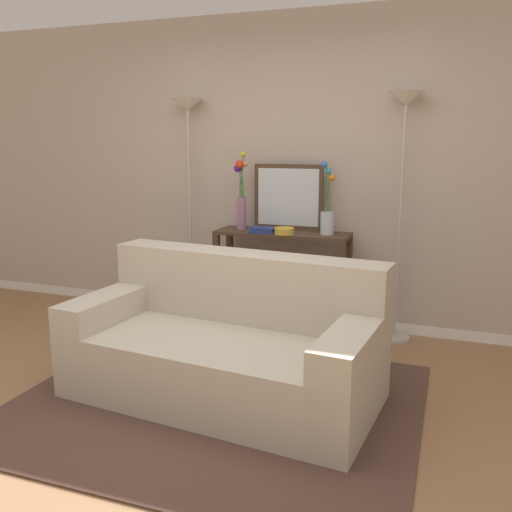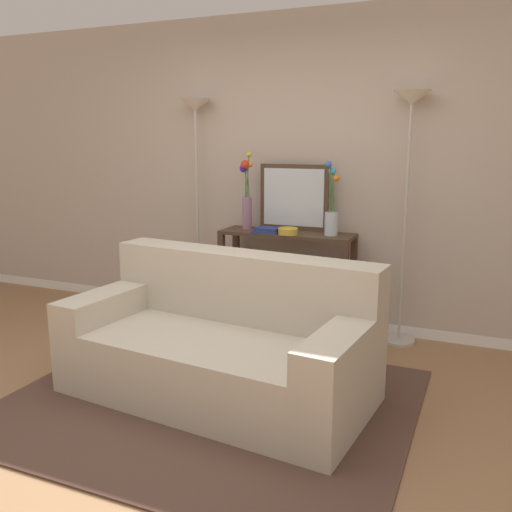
{
  "view_description": "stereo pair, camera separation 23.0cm",
  "coord_description": "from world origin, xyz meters",
  "px_view_note": "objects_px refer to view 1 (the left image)",
  "views": [
    {
      "loc": [
        1.37,
        -2.49,
        1.62
      ],
      "look_at": [
        0.05,
        1.17,
        0.79
      ],
      "focal_mm": 38.73,
      "sensor_mm": 36.0,
      "label": 1
    },
    {
      "loc": [
        1.58,
        -2.4,
        1.62
      ],
      "look_at": [
        0.05,
        1.17,
        0.79
      ],
      "focal_mm": 38.73,
      "sensor_mm": 36.0,
      "label": 2
    }
  ],
  "objects_px": {
    "floor_lamp_right": "(404,148)",
    "vase_tall_flowers": "(241,196)",
    "wall_mirror": "(288,197)",
    "fruit_bowl": "(284,231)",
    "vase_short_flowers": "(327,213)",
    "book_row_under_console": "(248,319)",
    "couch": "(226,348)",
    "book_stack": "(263,230)",
    "console_table": "(282,265)",
    "floor_lamp_left": "(188,148)"
  },
  "relations": [
    {
      "from": "couch",
      "to": "console_table",
      "type": "distance_m",
      "value": 1.31
    },
    {
      "from": "floor_lamp_right",
      "to": "fruit_bowl",
      "type": "xyz_separation_m",
      "value": [
        -0.89,
        -0.21,
        -0.66
      ]
    },
    {
      "from": "fruit_bowl",
      "to": "book_row_under_console",
      "type": "distance_m",
      "value": 0.9
    },
    {
      "from": "floor_lamp_right",
      "to": "book_row_under_console",
      "type": "relative_size",
      "value": 6.26
    },
    {
      "from": "fruit_bowl",
      "to": "book_row_under_console",
      "type": "relative_size",
      "value": 0.51
    },
    {
      "from": "floor_lamp_right",
      "to": "vase_tall_flowers",
      "type": "relative_size",
      "value": 3.02
    },
    {
      "from": "vase_tall_flowers",
      "to": "book_stack",
      "type": "xyz_separation_m",
      "value": [
        0.24,
        -0.12,
        -0.26
      ]
    },
    {
      "from": "couch",
      "to": "wall_mirror",
      "type": "relative_size",
      "value": 3.33
    },
    {
      "from": "vase_short_flowers",
      "to": "fruit_bowl",
      "type": "bearing_deg",
      "value": -162.92
    },
    {
      "from": "console_table",
      "to": "vase_short_flowers",
      "type": "xyz_separation_m",
      "value": [
        0.38,
        -0.0,
        0.45
      ]
    },
    {
      "from": "book_row_under_console",
      "to": "couch",
      "type": "bearing_deg",
      "value": -75.23
    },
    {
      "from": "console_table",
      "to": "book_row_under_console",
      "type": "xyz_separation_m",
      "value": [
        -0.31,
        -0.0,
        -0.52
      ]
    },
    {
      "from": "wall_mirror",
      "to": "fruit_bowl",
      "type": "height_order",
      "value": "wall_mirror"
    },
    {
      "from": "console_table",
      "to": "floor_lamp_left",
      "type": "relative_size",
      "value": 0.57
    },
    {
      "from": "console_table",
      "to": "wall_mirror",
      "type": "xyz_separation_m",
      "value": [
        0.01,
        0.14,
        0.56
      ]
    },
    {
      "from": "floor_lamp_right",
      "to": "floor_lamp_left",
      "type": "bearing_deg",
      "value": 180.0
    },
    {
      "from": "couch",
      "to": "book_stack",
      "type": "distance_m",
      "value": 1.34
    },
    {
      "from": "floor_lamp_left",
      "to": "floor_lamp_right",
      "type": "xyz_separation_m",
      "value": [
        1.84,
        0.0,
        0.01
      ]
    },
    {
      "from": "floor_lamp_left",
      "to": "wall_mirror",
      "type": "height_order",
      "value": "floor_lamp_left"
    },
    {
      "from": "floor_lamp_left",
      "to": "book_stack",
      "type": "distance_m",
      "value": 1.02
    },
    {
      "from": "floor_lamp_left",
      "to": "vase_short_flowers",
      "type": "relative_size",
      "value": 3.33
    },
    {
      "from": "floor_lamp_right",
      "to": "vase_tall_flowers",
      "type": "height_order",
      "value": "floor_lamp_right"
    },
    {
      "from": "floor_lamp_right",
      "to": "book_stack",
      "type": "bearing_deg",
      "value": -169.82
    },
    {
      "from": "wall_mirror",
      "to": "vase_short_flowers",
      "type": "relative_size",
      "value": 1.02
    },
    {
      "from": "console_table",
      "to": "floor_lamp_right",
      "type": "bearing_deg",
      "value": 6.61
    },
    {
      "from": "wall_mirror",
      "to": "vase_short_flowers",
      "type": "height_order",
      "value": "vase_short_flowers"
    },
    {
      "from": "vase_short_flowers",
      "to": "book_row_under_console",
      "type": "height_order",
      "value": "vase_short_flowers"
    },
    {
      "from": "vase_tall_flowers",
      "to": "book_row_under_console",
      "type": "height_order",
      "value": "vase_tall_flowers"
    },
    {
      "from": "book_row_under_console",
      "to": "wall_mirror",
      "type": "bearing_deg",
      "value": 23.96
    },
    {
      "from": "console_table",
      "to": "floor_lamp_left",
      "type": "height_order",
      "value": "floor_lamp_left"
    },
    {
      "from": "floor_lamp_right",
      "to": "book_stack",
      "type": "xyz_separation_m",
      "value": [
        -1.07,
        -0.19,
        -0.66
      ]
    },
    {
      "from": "wall_mirror",
      "to": "book_row_under_console",
      "type": "bearing_deg",
      "value": -156.04
    },
    {
      "from": "couch",
      "to": "book_row_under_console",
      "type": "xyz_separation_m",
      "value": [
        -0.34,
        1.28,
        -0.25
      ]
    },
    {
      "from": "floor_lamp_left",
      "to": "vase_short_flowers",
      "type": "height_order",
      "value": "floor_lamp_left"
    },
    {
      "from": "wall_mirror",
      "to": "book_row_under_console",
      "type": "height_order",
      "value": "wall_mirror"
    },
    {
      "from": "vase_tall_flowers",
      "to": "vase_short_flowers",
      "type": "xyz_separation_m",
      "value": [
        0.75,
        -0.03,
        -0.11
      ]
    },
    {
      "from": "couch",
      "to": "vase_short_flowers",
      "type": "xyz_separation_m",
      "value": [
        0.35,
        1.28,
        0.72
      ]
    },
    {
      "from": "floor_lamp_left",
      "to": "vase_tall_flowers",
      "type": "bearing_deg",
      "value": -8.45
    },
    {
      "from": "floor_lamp_left",
      "to": "vase_short_flowers",
      "type": "xyz_separation_m",
      "value": [
        1.28,
        -0.11,
        -0.5
      ]
    },
    {
      "from": "console_table",
      "to": "book_stack",
      "type": "distance_m",
      "value": 0.34
    },
    {
      "from": "couch",
      "to": "book_stack",
      "type": "xyz_separation_m",
      "value": [
        -0.17,
        1.2,
        0.57
      ]
    },
    {
      "from": "couch",
      "to": "vase_short_flowers",
      "type": "height_order",
      "value": "vase_short_flowers"
    },
    {
      "from": "console_table",
      "to": "book_stack",
      "type": "height_order",
      "value": "book_stack"
    },
    {
      "from": "floor_lamp_left",
      "to": "wall_mirror",
      "type": "xyz_separation_m",
      "value": [
        0.91,
        0.03,
        -0.4
      ]
    },
    {
      "from": "console_table",
      "to": "floor_lamp_right",
      "type": "xyz_separation_m",
      "value": [
        0.93,
        0.11,
        0.97
      ]
    },
    {
      "from": "console_table",
      "to": "couch",
      "type": "bearing_deg",
      "value": -88.7
    },
    {
      "from": "fruit_bowl",
      "to": "book_stack",
      "type": "height_order",
      "value": "fruit_bowl"
    },
    {
      "from": "vase_tall_flowers",
      "to": "floor_lamp_right",
      "type": "bearing_deg",
      "value": 3.38
    },
    {
      "from": "floor_lamp_right",
      "to": "vase_short_flowers",
      "type": "distance_m",
      "value": 0.76
    },
    {
      "from": "vase_short_flowers",
      "to": "fruit_bowl",
      "type": "height_order",
      "value": "vase_short_flowers"
    }
  ]
}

